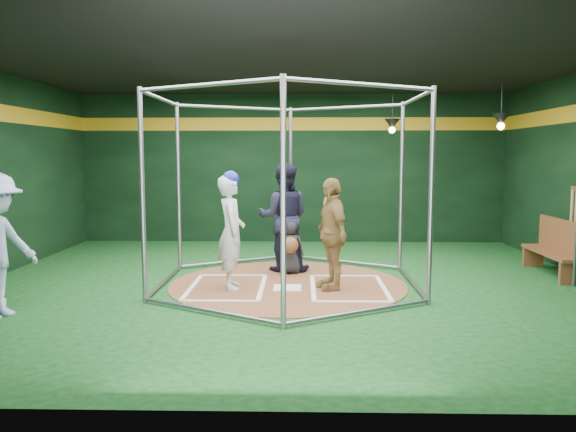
{
  "coord_description": "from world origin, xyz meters",
  "views": [
    {
      "loc": [
        0.21,
        -8.86,
        2.08
      ],
      "look_at": [
        0.0,
        0.1,
        1.1
      ],
      "focal_mm": 35.0,
      "sensor_mm": 36.0,
      "label": 1
    }
  ],
  "objects_px": {
    "visitor_leopard": "(331,234)",
    "umpire": "(284,217)",
    "dugout_bench": "(556,247)",
    "batter_figure": "(231,230)"
  },
  "relations": [
    {
      "from": "batter_figure",
      "to": "dugout_bench",
      "type": "bearing_deg",
      "value": 11.66
    },
    {
      "from": "umpire",
      "to": "batter_figure",
      "type": "bearing_deg",
      "value": 61.76
    },
    {
      "from": "visitor_leopard",
      "to": "umpire",
      "type": "relative_size",
      "value": 0.9
    },
    {
      "from": "visitor_leopard",
      "to": "dugout_bench",
      "type": "xyz_separation_m",
      "value": [
        3.95,
        1.13,
        -0.37
      ]
    },
    {
      "from": "batter_figure",
      "to": "visitor_leopard",
      "type": "xyz_separation_m",
      "value": [
        1.55,
        0.0,
        -0.05
      ]
    },
    {
      "from": "dugout_bench",
      "to": "umpire",
      "type": "bearing_deg",
      "value": 177.19
    },
    {
      "from": "batter_figure",
      "to": "umpire",
      "type": "xyz_separation_m",
      "value": [
        0.77,
        1.37,
        0.05
      ]
    },
    {
      "from": "batter_figure",
      "to": "umpire",
      "type": "distance_m",
      "value": 1.57
    },
    {
      "from": "umpire",
      "to": "dugout_bench",
      "type": "height_order",
      "value": "umpire"
    },
    {
      "from": "batter_figure",
      "to": "visitor_leopard",
      "type": "bearing_deg",
      "value": 0.17
    }
  ]
}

